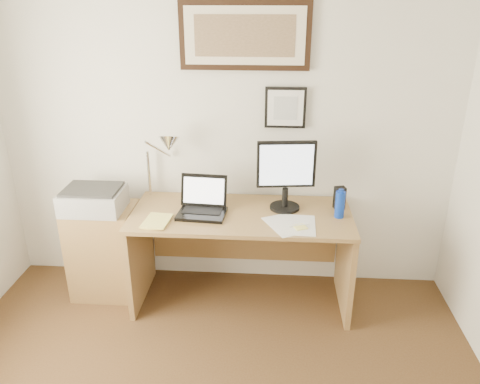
# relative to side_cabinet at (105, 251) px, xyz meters

# --- Properties ---
(wall_back) EXTENTS (3.50, 0.02, 2.50)m
(wall_back) POSITION_rel_side_cabinet_xyz_m (0.92, 0.32, 0.89)
(wall_back) COLOR white
(wall_back) RESTS_ON ground
(side_cabinet) EXTENTS (0.50, 0.40, 0.73)m
(side_cabinet) POSITION_rel_side_cabinet_xyz_m (0.00, 0.00, 0.00)
(side_cabinet) COLOR olive
(side_cabinet) RESTS_ON floor
(water_bottle) EXTENTS (0.07, 0.07, 0.19)m
(water_bottle) POSITION_rel_side_cabinet_xyz_m (1.77, -0.07, 0.48)
(water_bottle) COLOR #0D33AE
(water_bottle) RESTS_ON desk
(bottle_cap) EXTENTS (0.04, 0.04, 0.02)m
(bottle_cap) POSITION_rel_side_cabinet_xyz_m (1.77, -0.07, 0.59)
(bottle_cap) COLOR #0D33AE
(bottle_cap) RESTS_ON water_bottle
(speaker) EXTENTS (0.09, 0.08, 0.17)m
(speaker) POSITION_rel_side_cabinet_xyz_m (1.79, 0.08, 0.47)
(speaker) COLOR black
(speaker) RESTS_ON desk
(paper_sheet_a) EXTENTS (0.35, 0.39, 0.00)m
(paper_sheet_a) POSITION_rel_side_cabinet_xyz_m (1.39, -0.22, 0.39)
(paper_sheet_a) COLOR white
(paper_sheet_a) RESTS_ON desk
(paper_sheet_b) EXTENTS (0.24, 0.33, 0.00)m
(paper_sheet_b) POSITION_rel_side_cabinet_xyz_m (1.48, -0.22, 0.39)
(paper_sheet_b) COLOR white
(paper_sheet_b) RESTS_ON desk
(sticky_pad) EXTENTS (0.11, 0.11, 0.01)m
(sticky_pad) POSITION_rel_side_cabinet_xyz_m (1.48, -0.26, 0.39)
(sticky_pad) COLOR #F5ED74
(sticky_pad) RESTS_ON desk
(marker_pen) EXTENTS (0.14, 0.06, 0.02)m
(marker_pen) POSITION_rel_side_cabinet_xyz_m (1.48, -0.24, 0.39)
(marker_pen) COLOR white
(marker_pen) RESTS_ON desk
(book) EXTENTS (0.19, 0.25, 0.02)m
(book) POSITION_rel_side_cabinet_xyz_m (0.41, -0.23, 0.39)
(book) COLOR #F2E772
(book) RESTS_ON desk
(desk) EXTENTS (1.60, 0.70, 0.75)m
(desk) POSITION_rel_side_cabinet_xyz_m (1.07, 0.04, 0.15)
(desk) COLOR olive
(desk) RESTS_ON floor
(laptop) EXTENTS (0.36, 0.32, 0.26)m
(laptop) POSITION_rel_side_cabinet_xyz_m (0.79, -0.06, 0.44)
(laptop) COLOR black
(laptop) RESTS_ON desk
(lcd_monitor) EXTENTS (0.42, 0.22, 0.52)m
(lcd_monitor) POSITION_rel_side_cabinet_xyz_m (1.39, 0.04, 0.68)
(lcd_monitor) COLOR black
(lcd_monitor) RESTS_ON desk
(printer) EXTENTS (0.44, 0.34, 0.18)m
(printer) POSITION_rel_side_cabinet_xyz_m (-0.03, -0.03, 0.45)
(printer) COLOR #9F9FA2
(printer) RESTS_ON side_cabinet
(desk_lamp) EXTENTS (0.29, 0.27, 0.53)m
(desk_lamp) POSITION_rel_side_cabinet_xyz_m (0.51, 0.13, 0.82)
(desk_lamp) COLOR silver
(desk_lamp) RESTS_ON desk
(picture_large) EXTENTS (0.92, 0.04, 0.47)m
(picture_large) POSITION_rel_side_cabinet_xyz_m (1.07, 0.29, 1.59)
(picture_large) COLOR black
(picture_large) RESTS_ON wall_back
(picture_small) EXTENTS (0.30, 0.03, 0.30)m
(picture_small) POSITION_rel_side_cabinet_xyz_m (1.37, 0.29, 1.09)
(picture_small) COLOR black
(picture_small) RESTS_ON wall_back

